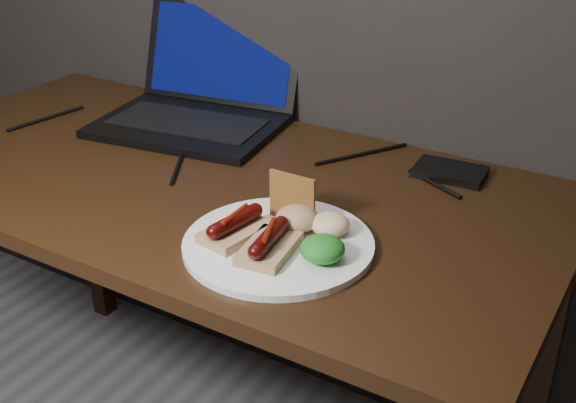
# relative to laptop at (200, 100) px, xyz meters

# --- Properties ---
(desk) EXTENTS (1.40, 0.70, 0.75)m
(desk) POSITION_rel_laptop_xyz_m (0.18, -0.24, -0.14)
(desk) COLOR black
(desk) RESTS_ON ground
(laptop) EXTENTS (0.44, 0.42, 0.25)m
(laptop) POSITION_rel_laptop_xyz_m (0.00, 0.00, 0.00)
(laptop) COLOR black
(laptop) RESTS_ON desk
(hard_drive) EXTENTS (0.14, 0.10, 0.02)m
(hard_drive) POSITION_rel_laptop_xyz_m (0.59, 0.01, -0.04)
(hard_drive) COLOR black
(hard_drive) RESTS_ON desk
(desk_cables) EXTENTS (0.98, 0.41, 0.01)m
(desk_cables) POSITION_rel_laptop_xyz_m (0.18, -0.11, -0.05)
(desk_cables) COLOR black
(desk_cables) RESTS_ON desk
(plate) EXTENTS (0.37, 0.37, 0.01)m
(plate) POSITION_rel_laptop_xyz_m (0.45, -0.39, -0.05)
(plate) COLOR white
(plate) RESTS_ON desk
(bread_sausage_left) EXTENTS (0.09, 0.12, 0.04)m
(bread_sausage_left) POSITION_rel_laptop_xyz_m (0.38, -0.41, -0.02)
(bread_sausage_left) COLOR tan
(bread_sausage_left) RESTS_ON plate
(bread_sausage_center) EXTENTS (0.09, 0.12, 0.04)m
(bread_sausage_center) POSITION_rel_laptop_xyz_m (0.46, -0.43, -0.02)
(bread_sausage_center) COLOR tan
(bread_sausage_center) RESTS_ON plate
(crispbread) EXTENTS (0.08, 0.01, 0.08)m
(crispbread) POSITION_rel_laptop_xyz_m (0.44, -0.32, 0.00)
(crispbread) COLOR #A1652C
(crispbread) RESTS_ON plate
(salad_greens) EXTENTS (0.07, 0.07, 0.04)m
(salad_greens) POSITION_rel_laptop_xyz_m (0.54, -0.40, -0.02)
(salad_greens) COLOR #175210
(salad_greens) RESTS_ON plate
(salsa_mound) EXTENTS (0.07, 0.07, 0.04)m
(salsa_mound) POSITION_rel_laptop_xyz_m (0.46, -0.34, -0.02)
(salsa_mound) COLOR maroon
(salsa_mound) RESTS_ON plate
(coleslaw_mound) EXTENTS (0.06, 0.06, 0.04)m
(coleslaw_mound) POSITION_rel_laptop_xyz_m (0.51, -0.33, -0.02)
(coleslaw_mound) COLOR beige
(coleslaw_mound) RESTS_ON plate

